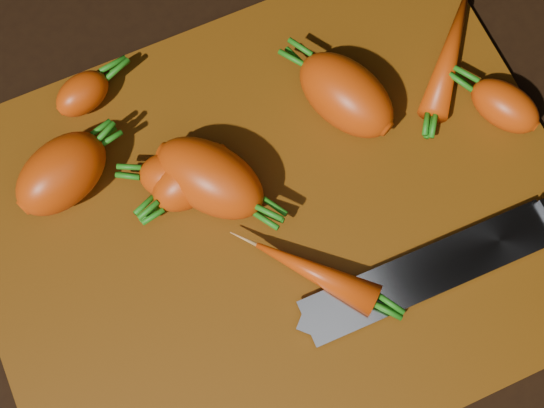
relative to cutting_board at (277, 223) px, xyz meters
name	(u,v)px	position (x,y,z in m)	size (l,w,h in m)	color
ground	(277,226)	(0.00, 0.00, -0.01)	(2.00, 2.00, 0.01)	black
cutting_board	(277,223)	(0.00, 0.00, 0.00)	(0.50, 0.40, 0.01)	#713D0B
carrot_0	(62,174)	(-0.15, 0.10, 0.03)	(0.09, 0.05, 0.05)	#C73D07
carrot_1	(177,176)	(-0.06, 0.06, 0.03)	(0.06, 0.04, 0.04)	#C73D07
carrot_2	(210,178)	(-0.04, 0.05, 0.03)	(0.10, 0.06, 0.06)	#C73D07
carrot_3	(346,95)	(0.10, 0.07, 0.03)	(0.10, 0.06, 0.06)	#C73D07
carrot_4	(192,177)	(-0.05, 0.06, 0.03)	(0.07, 0.05, 0.05)	#C73D07
carrot_5	(82,94)	(-0.11, 0.17, 0.02)	(0.05, 0.03, 0.03)	#C73D07
carrot_6	(505,106)	(0.22, 0.01, 0.02)	(0.06, 0.04, 0.04)	#C73D07
carrot_7	(450,53)	(0.20, 0.08, 0.02)	(0.13, 0.03, 0.03)	#C73D07
carrot_8	(315,273)	(0.01, -0.06, 0.02)	(0.11, 0.03, 0.03)	#C73D07
knife	(453,261)	(0.12, -0.09, 0.01)	(0.36, 0.04, 0.02)	gray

